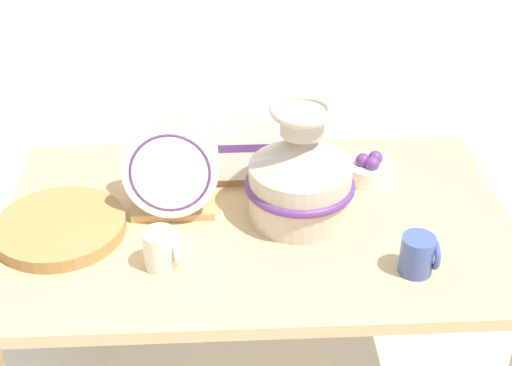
{
  "coord_description": "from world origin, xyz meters",
  "views": [
    {
      "loc": [
        -0.08,
        -1.54,
        1.74
      ],
      "look_at": [
        0.0,
        0.0,
        0.74
      ],
      "focal_mm": 50.0,
      "sensor_mm": 36.0,
      "label": 1
    }
  ],
  "objects_px": {
    "dish_rack_round_plates": "(172,176)",
    "mug_cream_glaze": "(162,249)",
    "wicker_charger_stack": "(60,227)",
    "mug_cobalt_glaze": "(419,255)",
    "ceramic_vase": "(300,173)",
    "fruit_bowl": "(369,169)",
    "dish_rack_square_plates": "(244,150)"
  },
  "relations": [
    {
      "from": "fruit_bowl",
      "to": "dish_rack_square_plates",
      "type": "bearing_deg",
      "value": 172.24
    },
    {
      "from": "dish_rack_square_plates",
      "to": "wicker_charger_stack",
      "type": "height_order",
      "value": "dish_rack_square_plates"
    },
    {
      "from": "wicker_charger_stack",
      "to": "mug_cobalt_glaze",
      "type": "relative_size",
      "value": 3.37
    },
    {
      "from": "mug_cream_glaze",
      "to": "fruit_bowl",
      "type": "height_order",
      "value": "mug_cream_glaze"
    },
    {
      "from": "dish_rack_round_plates",
      "to": "wicker_charger_stack",
      "type": "bearing_deg",
      "value": -163.33
    },
    {
      "from": "wicker_charger_stack",
      "to": "mug_cobalt_glaze",
      "type": "bearing_deg",
      "value": -12.56
    },
    {
      "from": "mug_cream_glaze",
      "to": "wicker_charger_stack",
      "type": "bearing_deg",
      "value": 151.93
    },
    {
      "from": "mug_cream_glaze",
      "to": "mug_cobalt_glaze",
      "type": "xyz_separation_m",
      "value": [
        0.61,
        -0.05,
        0.0
      ]
    },
    {
      "from": "ceramic_vase",
      "to": "dish_rack_round_plates",
      "type": "relative_size",
      "value": 1.22
    },
    {
      "from": "ceramic_vase",
      "to": "dish_rack_round_plates",
      "type": "bearing_deg",
      "value": 173.36
    },
    {
      "from": "wicker_charger_stack",
      "to": "dish_rack_round_plates",
      "type": "bearing_deg",
      "value": 16.67
    },
    {
      "from": "mug_cream_glaze",
      "to": "ceramic_vase",
      "type": "bearing_deg",
      "value": 28.96
    },
    {
      "from": "mug_cobalt_glaze",
      "to": "dish_rack_round_plates",
      "type": "bearing_deg",
      "value": 154.55
    },
    {
      "from": "mug_cream_glaze",
      "to": "mug_cobalt_glaze",
      "type": "bearing_deg",
      "value": -4.78
    },
    {
      "from": "dish_rack_square_plates",
      "to": "mug_cobalt_glaze",
      "type": "xyz_separation_m",
      "value": [
        0.4,
        -0.46,
        -0.03
      ]
    },
    {
      "from": "fruit_bowl",
      "to": "mug_cream_glaze",
      "type": "bearing_deg",
      "value": -147.54
    },
    {
      "from": "mug_cobalt_glaze",
      "to": "fruit_bowl",
      "type": "relative_size",
      "value": 0.75
    },
    {
      "from": "dish_rack_square_plates",
      "to": "fruit_bowl",
      "type": "height_order",
      "value": "dish_rack_square_plates"
    },
    {
      "from": "ceramic_vase",
      "to": "mug_cobalt_glaze",
      "type": "xyz_separation_m",
      "value": [
        0.26,
        -0.24,
        -0.08
      ]
    },
    {
      "from": "dish_rack_round_plates",
      "to": "mug_cream_glaze",
      "type": "xyz_separation_m",
      "value": [
        -0.02,
        -0.23,
        -0.06
      ]
    },
    {
      "from": "ceramic_vase",
      "to": "mug_cream_glaze",
      "type": "relative_size",
      "value": 3.27
    },
    {
      "from": "ceramic_vase",
      "to": "mug_cream_glaze",
      "type": "bearing_deg",
      "value": -151.04
    },
    {
      "from": "mug_cobalt_glaze",
      "to": "mug_cream_glaze",
      "type": "bearing_deg",
      "value": 175.22
    },
    {
      "from": "mug_cobalt_glaze",
      "to": "ceramic_vase",
      "type": "bearing_deg",
      "value": 136.88
    },
    {
      "from": "dish_rack_round_plates",
      "to": "fruit_bowl",
      "type": "distance_m",
      "value": 0.57
    },
    {
      "from": "dish_rack_square_plates",
      "to": "mug_cream_glaze",
      "type": "xyz_separation_m",
      "value": [
        -0.21,
        -0.41,
        -0.03
      ]
    },
    {
      "from": "dish_rack_square_plates",
      "to": "fruit_bowl",
      "type": "distance_m",
      "value": 0.36
    },
    {
      "from": "ceramic_vase",
      "to": "fruit_bowl",
      "type": "distance_m",
      "value": 0.29
    },
    {
      "from": "dish_rack_round_plates",
      "to": "mug_cobalt_glaze",
      "type": "relative_size",
      "value": 2.69
    },
    {
      "from": "dish_rack_round_plates",
      "to": "mug_cream_glaze",
      "type": "height_order",
      "value": "dish_rack_round_plates"
    },
    {
      "from": "dish_rack_round_plates",
      "to": "dish_rack_square_plates",
      "type": "distance_m",
      "value": 0.26
    },
    {
      "from": "dish_rack_round_plates",
      "to": "wicker_charger_stack",
      "type": "relative_size",
      "value": 0.8
    }
  ]
}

